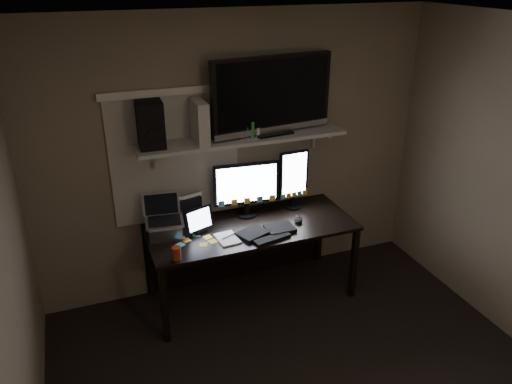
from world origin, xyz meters
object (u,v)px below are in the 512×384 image
tablet (199,220)px  laptop (164,218)px  speaker (150,124)px  desk (247,237)px  cup (176,253)px  monitor_portrait (294,179)px  tv (272,96)px  monitor_landscape (246,189)px  mouse (298,220)px  keyboard (266,231)px  game_console (200,122)px

tablet → laptop: size_ratio=0.75×
laptop → speaker: speaker is taller
desk → cup: bearing=-149.8°
monitor_portrait → tv: bearing=179.3°
tablet → cup: (-0.28, -0.35, -0.06)m
monitor_landscape → tablet: monitor_landscape is taller
desk → mouse: (0.41, -0.21, 0.20)m
desk → monitor_landscape: size_ratio=3.06×
keyboard → game_console: 1.07m
cup → speaker: speaker is taller
monitor_portrait → mouse: 0.40m
tv → speaker: 1.03m
desk → cup: size_ratio=17.32×
monitor_landscape → monitor_portrait: monitor_portrait is taller
monitor_landscape → mouse: bearing=-31.6°
tv → speaker: (-1.02, 0.03, -0.15)m
laptop → game_console: size_ratio=1.01×
mouse → speaker: speaker is taller
keyboard → speaker: bearing=143.3°
tablet → laptop: laptop is taller
monitor_landscape → keyboard: size_ratio=1.18×
desk → monitor_portrait: bearing=10.0°
game_console → speaker: bearing=174.9°
keyboard → speaker: (-0.83, 0.39, 0.92)m
monitor_portrait → speaker: bearing=176.0°
desk → tv: bearing=16.2°
monitor_landscape → tablet: (-0.48, -0.16, -0.14)m
desk → tablet: 0.54m
speaker → laptop: bearing=-78.2°
monitor_landscape → game_console: (-0.40, -0.02, 0.66)m
monitor_portrait → game_console: (-0.86, -0.02, 0.64)m
monitor_portrait → tablet: monitor_portrait is taller
keyboard → game_console: bearing=129.9°
mouse → cup: (-1.14, -0.22, 0.03)m
keyboard → tablet: (-0.53, 0.21, 0.10)m
monitor_landscape → monitor_portrait: bearing=5.8°
speaker → cup: bearing=-83.8°
monitor_landscape → laptop: bearing=-164.9°
desk → monitor_portrait: monitor_portrait is taller
mouse → monitor_portrait: bearing=95.0°
mouse → speaker: bearing=-174.9°
mouse → keyboard: bearing=-147.0°
monitor_portrait → tablet: (-0.94, -0.16, -0.17)m
monitor_landscape → laptop: (-0.77, -0.13, -0.08)m
desk → keyboard: 0.35m
tablet → cup: 0.45m
monitor_portrait → speaker: (-1.25, 0.02, 0.65)m
monitor_portrait → cup: size_ratio=5.44×
monitor_portrait → game_console: game_console is taller
tablet → game_console: game_console is taller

